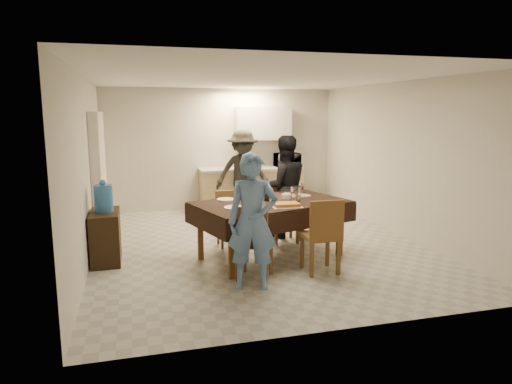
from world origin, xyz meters
TOP-DOWN VIEW (x-y plane):
  - floor at (0.00, 0.00)m, footprint 5.00×6.00m
  - ceiling at (0.00, 0.00)m, footprint 5.00×6.00m
  - wall_back at (0.00, 3.00)m, footprint 5.00×0.02m
  - wall_front at (0.00, -3.00)m, footprint 5.00×0.02m
  - wall_left at (-2.50, 0.00)m, footprint 0.02×6.00m
  - wall_right at (2.50, 0.00)m, footprint 0.02×6.00m
  - stub_partition at (-2.42, 1.20)m, footprint 0.15×1.40m
  - kitchen_base_cabinet at (0.60, 2.68)m, footprint 2.20×0.60m
  - kitchen_worktop at (0.60, 2.68)m, footprint 2.24×0.64m
  - upper_cabinet at (0.90, 2.82)m, footprint 1.20×0.34m
  - dining_table at (0.03, -0.66)m, footprint 2.39×1.80m
  - chair_near_left at (-0.42, -1.50)m, footprint 0.60×0.62m
  - chair_near_right at (0.48, -1.50)m, footprint 0.47×0.47m
  - chair_far_left at (-0.42, 0.01)m, footprint 0.39×0.39m
  - chair_far_right at (0.48, -0.00)m, footprint 0.45×0.45m
  - console at (-2.28, -0.23)m, footprint 0.39×0.78m
  - water_jug at (-2.28, -0.23)m, footprint 0.25×0.25m
  - wine_bottle at (-0.02, -0.61)m, footprint 0.07×0.07m
  - water_pitcher at (0.38, -0.71)m, footprint 0.14×0.14m
  - savoury_tart at (0.13, -1.04)m, footprint 0.41×0.32m
  - salad_bowl at (0.33, -0.48)m, footprint 0.16×0.16m
  - mushroom_dish at (-0.02, -0.38)m, footprint 0.19×0.19m
  - wine_glass_a at (-0.52, -0.91)m, footprint 0.09×0.09m
  - wine_glass_b at (0.58, -0.41)m, footprint 0.09×0.09m
  - wine_glass_c at (-0.17, -0.36)m, footprint 0.08×0.08m
  - plate_near_left at (-0.57, -0.96)m, footprint 0.29×0.29m
  - plate_near_right at (0.63, -0.96)m, footprint 0.24×0.24m
  - plate_far_left at (-0.57, -0.36)m, footprint 0.27×0.27m
  - plate_far_right at (0.63, -0.36)m, footprint 0.24×0.24m
  - microwave at (1.42, 2.68)m, footprint 0.53×0.36m
  - person_near at (-0.52, -1.71)m, footprint 0.68×0.53m
  - person_far at (0.58, 0.39)m, footprint 0.86×0.68m
  - person_kitchen at (0.30, 2.23)m, footprint 1.13×0.65m

SIDE VIEW (x-z plane):
  - floor at x=0.00m, z-range -0.01..0.01m
  - console at x=-2.28m, z-range 0.00..0.72m
  - kitchen_base_cabinet at x=0.60m, z-range 0.00..0.86m
  - chair_far_left at x=-0.42m, z-range 0.29..0.76m
  - chair_far_right at x=0.48m, z-range 0.33..0.85m
  - chair_near_left at x=-0.42m, z-range 0.33..0.85m
  - chair_near_right at x=0.48m, z-range 0.34..0.88m
  - dining_table at x=0.03m, z-range 0.38..1.20m
  - person_near at x=-0.52m, z-range 0.00..1.63m
  - plate_far_right at x=0.63m, z-range 0.83..0.84m
  - plate_near_right at x=0.63m, z-range 0.83..0.84m
  - plate_far_left at x=-0.57m, z-range 0.83..0.84m
  - plate_near_left at x=-0.57m, z-range 0.83..0.85m
  - mushroom_dish at x=-0.02m, z-range 0.83..0.86m
  - savoury_tart at x=0.13m, z-range 0.83..0.88m
  - person_far at x=0.58m, z-range 0.00..1.72m
  - salad_bowl at x=0.33m, z-range 0.83..0.89m
  - person_kitchen at x=0.30m, z-range 0.00..1.74m
  - kitchen_worktop at x=0.60m, z-range 0.86..0.91m
  - water_jug at x=-2.28m, z-range 0.72..1.10m
  - wine_glass_c at x=-0.17m, z-range 0.83..1.01m
  - wine_glass_a at x=-0.52m, z-range 0.83..1.03m
  - wine_glass_b at x=0.58m, z-range 0.83..1.03m
  - water_pitcher at x=0.38m, z-range 0.83..1.04m
  - wine_bottle at x=-0.02m, z-range 0.83..1.13m
  - stub_partition at x=-2.42m, z-range 0.00..2.10m
  - microwave at x=1.42m, z-range 0.91..1.21m
  - wall_back at x=0.00m, z-range 0.00..2.60m
  - wall_front at x=0.00m, z-range 0.00..2.60m
  - wall_left at x=-2.50m, z-range 0.00..2.60m
  - wall_right at x=2.50m, z-range 0.00..2.60m
  - upper_cabinet at x=0.90m, z-range 1.50..2.20m
  - ceiling at x=0.00m, z-range 2.59..2.61m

